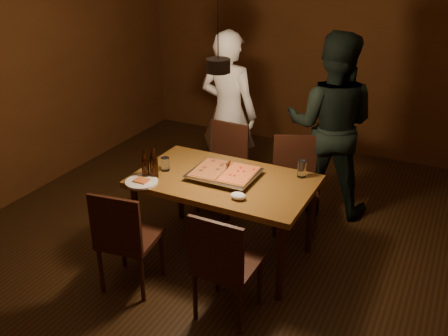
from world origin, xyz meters
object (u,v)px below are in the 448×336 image
at_px(chair_far_right, 295,174).
at_px(diner_white, 228,114).
at_px(beer_bottle_a, 145,164).
at_px(dining_table, 224,186).
at_px(pizza_tray, 224,175).
at_px(plate_slice, 142,182).
at_px(chair_near_right, 223,259).
at_px(beer_bottle_b, 154,163).
at_px(chair_far_left, 225,159).
at_px(chair_near_left, 124,233).
at_px(pendant_lamp, 218,64).
at_px(diner_dark, 330,126).

xyz_separation_m(chair_far_right, diner_white, (-0.91, 0.41, 0.35)).
bearing_deg(beer_bottle_a, diner_white, 87.49).
xyz_separation_m(dining_table, pizza_tray, (-0.01, 0.02, 0.10)).
xyz_separation_m(chair_far_right, plate_slice, (-0.95, -1.15, 0.22)).
distance_m(chair_far_right, chair_near_right, 1.54).
xyz_separation_m(beer_bottle_b, diner_white, (0.00, 1.42, 0.00)).
distance_m(chair_far_left, beer_bottle_a, 1.15).
bearing_deg(diner_white, chair_near_left, 94.93).
distance_m(chair_far_right, beer_bottle_b, 1.41).
xyz_separation_m(chair_near_left, plate_slice, (-0.11, 0.43, 0.22)).
height_order(beer_bottle_a, pendant_lamp, pendant_lamp).
bearing_deg(pendant_lamp, dining_table, 101.67).
height_order(chair_far_left, chair_far_right, same).
xyz_separation_m(dining_table, beer_bottle_a, (-0.61, -0.27, 0.20)).
distance_m(chair_near_right, plate_slice, 1.05).
height_order(pizza_tray, diner_white, diner_white).
xyz_separation_m(beer_bottle_b, plate_slice, (-0.04, -0.14, -0.12)).
bearing_deg(chair_near_right, beer_bottle_b, 150.32).
height_order(beer_bottle_b, diner_white, diner_white).
bearing_deg(chair_far_right, pizza_tray, 40.68).
relative_size(chair_far_right, chair_near_right, 1.13).
distance_m(chair_far_right, pendant_lamp, 1.58).
relative_size(pizza_tray, diner_dark, 0.30).
bearing_deg(chair_near_right, pizza_tray, 116.28).
relative_size(beer_bottle_a, diner_white, 0.14).
bearing_deg(chair_near_left, beer_bottle_b, 89.21).
height_order(dining_table, beer_bottle_a, beer_bottle_a).
height_order(dining_table, plate_slice, plate_slice).
xyz_separation_m(chair_far_right, diner_dark, (0.19, 0.44, 0.38)).
distance_m(chair_far_right, chair_near_left, 1.79).
bearing_deg(diner_white, chair_far_left, 114.22).
bearing_deg(chair_near_left, diner_white, 83.70).
distance_m(chair_far_right, diner_dark, 0.61).
height_order(chair_near_right, diner_dark, diner_dark).
relative_size(chair_near_left, diner_dark, 0.26).
bearing_deg(beer_bottle_a, pendant_lamp, 9.36).
height_order(chair_far_left, beer_bottle_b, beer_bottle_b).
bearing_deg(diner_white, chair_far_right, 158.64).
relative_size(dining_table, diner_dark, 0.82).
xyz_separation_m(chair_far_right, beer_bottle_a, (-0.97, -1.05, 0.34)).
bearing_deg(beer_bottle_b, pizza_tray, 25.90).
distance_m(chair_far_right, beer_bottle_a, 1.47).
bearing_deg(pendant_lamp, plate_slice, -160.95).
bearing_deg(pendant_lamp, chair_far_right, 70.40).
xyz_separation_m(pizza_tray, diner_white, (-0.53, 1.17, 0.11)).
height_order(chair_near_left, chair_near_right, same).
bearing_deg(chair_near_right, diner_dark, 84.89).
height_order(pizza_tray, pendant_lamp, pendant_lamp).
xyz_separation_m(chair_far_left, pizza_tray, (0.38, -0.79, 0.24)).
distance_m(chair_near_left, beer_bottle_a, 0.64).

